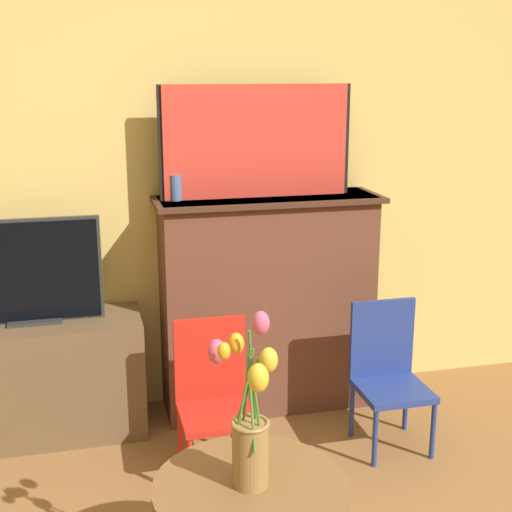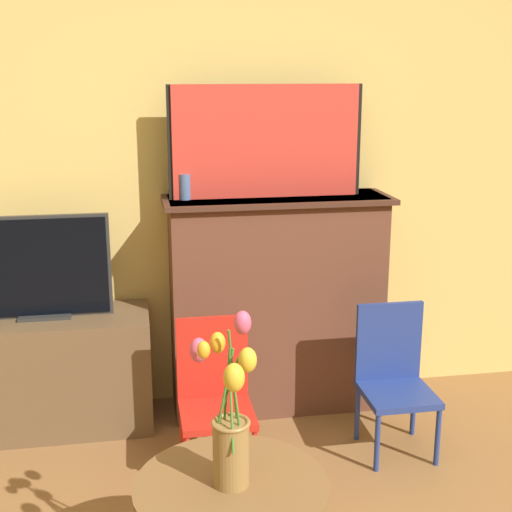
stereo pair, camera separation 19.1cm
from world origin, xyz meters
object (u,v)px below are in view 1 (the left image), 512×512
Objects in this scene: tv_monitor at (31,273)px; vase_tulips at (249,422)px; chair_red at (214,393)px; painting at (256,141)px; chair_blue at (388,370)px.

tv_monitor is 1.61m from vase_tulips.
painting is at bearing 59.51° from chair_red.
painting reaches higher than chair_red.
vase_tulips is at bearing -64.39° from tv_monitor.
painting is at bearing 134.42° from chair_blue.
tv_monitor is at bearing 163.66° from chair_blue.
vase_tulips reaches higher than chair_red.
chair_red is 1.00m from vase_tulips.
chair_red is at bearing 86.26° from vase_tulips.
chair_red is (0.76, -0.51, -0.45)m from tv_monitor.
chair_blue is (0.84, 0.05, 0.00)m from chair_red.
vase_tulips reaches higher than chair_blue.
vase_tulips is (-0.06, -0.94, 0.35)m from chair_red.
tv_monitor is at bearing 145.84° from chair_red.
chair_blue is at bearing -16.34° from tv_monitor.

